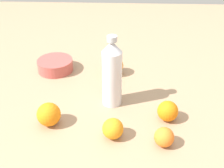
% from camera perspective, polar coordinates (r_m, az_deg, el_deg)
% --- Properties ---
extents(ground_plane, '(2.40, 2.40, 0.00)m').
position_cam_1_polar(ground_plane, '(1.08, -1.30, -2.63)').
color(ground_plane, '#9E7F60').
extents(water_bottle, '(0.07, 0.07, 0.26)m').
position_cam_1_polar(water_bottle, '(0.99, 0.00, 2.16)').
color(water_bottle, silver).
rests_on(water_bottle, ground_plane).
extents(orange_0, '(0.08, 0.08, 0.08)m').
position_cam_1_polar(orange_0, '(1.21, 0.40, 3.70)').
color(orange_0, orange).
rests_on(orange_0, ground_plane).
extents(orange_1, '(0.06, 0.06, 0.06)m').
position_cam_1_polar(orange_1, '(0.88, 10.34, -10.37)').
color(orange_1, orange).
rests_on(orange_1, ground_plane).
extents(orange_2, '(0.07, 0.07, 0.07)m').
position_cam_1_polar(orange_2, '(0.89, 0.17, -8.89)').
color(orange_2, orange).
rests_on(orange_2, ground_plane).
extents(orange_3, '(0.08, 0.08, 0.08)m').
position_cam_1_polar(orange_3, '(0.96, -12.49, -5.93)').
color(orange_3, orange).
rests_on(orange_3, ground_plane).
extents(orange_4, '(0.07, 0.07, 0.07)m').
position_cam_1_polar(orange_4, '(0.97, 11.04, -5.31)').
color(orange_4, orange).
rests_on(orange_4, ground_plane).
extents(ceramic_bowl, '(0.15, 0.15, 0.05)m').
position_cam_1_polar(ceramic_bowl, '(1.27, -11.23, 3.72)').
color(ceramic_bowl, '#B24C47').
rests_on(ceramic_bowl, ground_plane).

